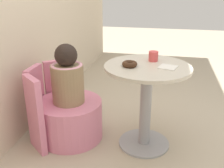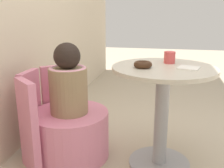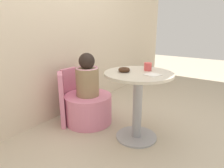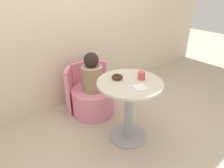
{
  "view_description": "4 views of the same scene",
  "coord_description": "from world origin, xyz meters",
  "px_view_note": "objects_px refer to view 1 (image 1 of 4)",
  "views": [
    {
      "loc": [
        -1.79,
        -0.1,
        1.28
      ],
      "look_at": [
        0.05,
        0.3,
        0.54
      ],
      "focal_mm": 42.0,
      "sensor_mm": 36.0,
      "label": 1
    },
    {
      "loc": [
        -1.55,
        0.02,
        1.03
      ],
      "look_at": [
        0.13,
        0.38,
        0.55
      ],
      "focal_mm": 42.0,
      "sensor_mm": 36.0,
      "label": 2
    },
    {
      "loc": [
        -1.56,
        -0.82,
        1.12
      ],
      "look_at": [
        0.06,
        0.31,
        0.54
      ],
      "focal_mm": 32.0,
      "sensor_mm": 36.0,
      "label": 3
    },
    {
      "loc": [
        -1.16,
        -1.21,
        1.57
      ],
      "look_at": [
        0.12,
        0.33,
        0.54
      ],
      "focal_mm": 32.0,
      "sensor_mm": 36.0,
      "label": 4
    }
  ],
  "objects_px": {
    "round_table": "(146,92)",
    "donut": "(130,64)",
    "cup": "(153,56)",
    "tub_chair": "(70,119)",
    "child_figure": "(67,77)"
  },
  "relations": [
    {
      "from": "round_table",
      "to": "cup",
      "type": "distance_m",
      "value": 0.29
    },
    {
      "from": "child_figure",
      "to": "cup",
      "type": "height_order",
      "value": "child_figure"
    },
    {
      "from": "round_table",
      "to": "child_figure",
      "type": "bearing_deg",
      "value": 91.66
    },
    {
      "from": "child_figure",
      "to": "donut",
      "type": "distance_m",
      "value": 0.53
    },
    {
      "from": "tub_chair",
      "to": "donut",
      "type": "relative_size",
      "value": 4.86
    },
    {
      "from": "tub_chair",
      "to": "cup",
      "type": "height_order",
      "value": "cup"
    },
    {
      "from": "round_table",
      "to": "child_figure",
      "type": "relative_size",
      "value": 1.41
    },
    {
      "from": "child_figure",
      "to": "tub_chair",
      "type": "bearing_deg",
      "value": 86.42
    },
    {
      "from": "round_table",
      "to": "tub_chair",
      "type": "height_order",
      "value": "round_table"
    },
    {
      "from": "tub_chair",
      "to": "donut",
      "type": "xyz_separation_m",
      "value": [
        -0.03,
        -0.51,
        0.54
      ]
    },
    {
      "from": "donut",
      "to": "cup",
      "type": "bearing_deg",
      "value": -40.88
    },
    {
      "from": "cup",
      "to": "round_table",
      "type": "bearing_deg",
      "value": 167.61
    },
    {
      "from": "round_table",
      "to": "donut",
      "type": "distance_m",
      "value": 0.27
    },
    {
      "from": "donut",
      "to": "cup",
      "type": "xyz_separation_m",
      "value": [
        0.18,
        -0.16,
        0.02
      ]
    },
    {
      "from": "tub_chair",
      "to": "child_figure",
      "type": "xyz_separation_m",
      "value": [
        -0.0,
        -0.0,
        0.39
      ]
    }
  ]
}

